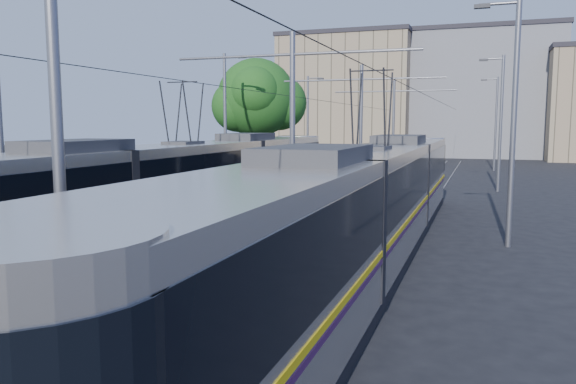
% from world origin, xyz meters
% --- Properties ---
extents(ground, '(160.00, 160.00, 0.00)m').
position_xyz_m(ground, '(0.00, 0.00, 0.00)').
color(ground, black).
rests_on(ground, ground).
extents(platform, '(4.00, 50.00, 0.30)m').
position_xyz_m(platform, '(0.00, 17.00, 0.15)').
color(platform, gray).
rests_on(platform, ground).
extents(tactile_strip_left, '(0.70, 50.00, 0.01)m').
position_xyz_m(tactile_strip_left, '(-1.45, 17.00, 0.30)').
color(tactile_strip_left, gray).
rests_on(tactile_strip_left, platform).
extents(tactile_strip_right, '(0.70, 50.00, 0.01)m').
position_xyz_m(tactile_strip_right, '(1.45, 17.00, 0.30)').
color(tactile_strip_right, gray).
rests_on(tactile_strip_right, platform).
extents(rails, '(8.71, 70.00, 0.03)m').
position_xyz_m(rails, '(0.00, 17.00, 0.02)').
color(rails, gray).
rests_on(rails, ground).
extents(tram_left, '(2.43, 28.39, 5.50)m').
position_xyz_m(tram_left, '(-3.60, 6.37, 1.71)').
color(tram_left, black).
rests_on(tram_left, ground).
extents(tram_right, '(2.43, 28.05, 5.50)m').
position_xyz_m(tram_right, '(3.60, 4.31, 1.86)').
color(tram_right, black).
rests_on(tram_right, ground).
extents(catenary, '(9.20, 70.00, 7.00)m').
position_xyz_m(catenary, '(0.00, 14.15, 4.52)').
color(catenary, slate).
rests_on(catenary, platform).
extents(street_lamps, '(15.18, 38.22, 8.00)m').
position_xyz_m(street_lamps, '(-0.00, 21.00, 4.18)').
color(street_lamps, slate).
rests_on(street_lamps, ground).
extents(shelter, '(0.85, 1.13, 2.23)m').
position_xyz_m(shelter, '(0.41, 13.63, 1.47)').
color(shelter, black).
rests_on(shelter, platform).
extents(tree, '(5.76, 5.32, 8.36)m').
position_xyz_m(tree, '(-7.52, 23.85, 5.65)').
color(tree, '#382314').
rests_on(tree, ground).
extents(building_left, '(16.32, 12.24, 15.15)m').
position_xyz_m(building_left, '(-10.00, 60.00, 7.59)').
color(building_left, gray).
rests_on(building_left, ground).
extents(building_centre, '(18.36, 14.28, 15.39)m').
position_xyz_m(building_centre, '(6.00, 64.00, 7.70)').
color(building_centre, slate).
rests_on(building_centre, ground).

